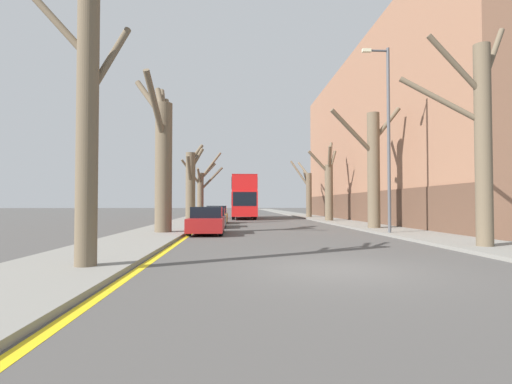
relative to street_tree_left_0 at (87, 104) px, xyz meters
The scene contains 18 objects.
ground_plane 7.07m from the street_tree_left_0, ahead, with size 300.00×300.00×0.00m, color #4C4947.
sidewalk_left 50.04m from the street_tree_left_0, 90.68° to the left, with size 3.22×120.00×0.12m, color gray.
sidewalk_right 51.54m from the street_tree_left_0, 76.08° to the left, with size 3.22×120.00×0.12m, color gray.
building_facade_right 32.23m from the street_tree_left_0, 53.68° to the left, with size 10.08×38.20×15.14m.
kerb_line_stripe 50.06m from the street_tree_left_0, 88.62° to the left, with size 0.24×120.00×0.01m, color yellow.
street_tree_left_0 is the anchor object (origin of this frame).
street_tree_left_1 11.23m from the street_tree_left_0, 91.25° to the left, with size 2.22×4.62×8.25m.
street_tree_left_2 21.97m from the street_tree_left_0, 89.86° to the left, with size 1.43×2.95×6.42m.
street_tree_left_3 33.06m from the street_tree_left_0, 90.03° to the left, with size 4.34×2.61×7.16m.
street_tree_right_0 12.47m from the street_tree_left_0, 17.27° to the left, with size 3.85×1.32×7.92m.
street_tree_right_1 18.46m from the street_tree_left_0, 50.10° to the left, with size 4.52×2.56×7.44m.
street_tree_right_2 27.70m from the street_tree_left_0, 64.92° to the left, with size 2.97×3.14×7.22m.
street_tree_right_3 36.82m from the street_tree_left_0, 71.46° to the left, with size 2.28×2.90×6.55m.
double_decker_bus 33.42m from the street_tree_left_0, 82.36° to the left, with size 2.51×10.18×4.41m.
parked_car_0 11.88m from the street_tree_left_0, 79.71° to the left, with size 1.74×4.34×1.41m.
parked_car_1 17.69m from the street_tree_left_0, 83.26° to the left, with size 1.72×4.01×1.28m.
parked_car_2 23.17m from the street_tree_left_0, 84.90° to the left, with size 1.73×4.12×1.41m.
lamp_post 15.13m from the street_tree_left_0, 42.27° to the left, with size 1.40×0.20×9.48m.
Camera 1 is at (-2.43, -9.38, 1.55)m, focal length 28.00 mm.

